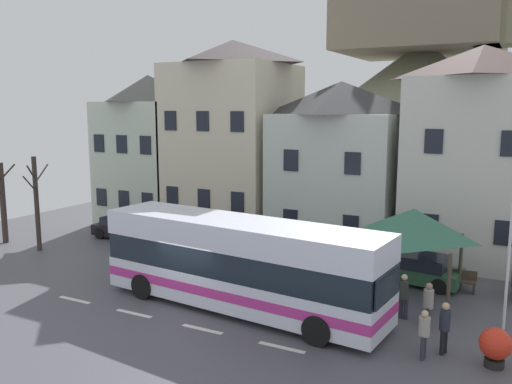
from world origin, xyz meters
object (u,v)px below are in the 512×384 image
object	(u,v)px
townhouse_00	(150,150)
parked_car_03	(416,269)
townhouse_01	(233,137)
bare_tree_00	(37,202)
bare_tree_01	(3,201)
harbour_buoy	(495,345)
parked_car_00	(229,242)
pedestrian_00	(445,325)
pedestrian_03	(428,302)
transit_bus	(240,265)
bus_shelter	(413,224)
parked_car_02	(126,228)
townhouse_02	(340,164)
public_bench	(457,279)
pedestrian_02	(424,330)
pedestrian_01	(404,295)
townhouse_03	(477,155)
hilltop_castle	(420,109)

from	to	relation	value
townhouse_00	parked_car_03	xyz separation A→B (m)	(18.07, -4.70, -4.14)
townhouse_01	bare_tree_00	bearing A→B (deg)	-125.11
bare_tree_01	harbour_buoy	bearing A→B (deg)	-6.77
parked_car_00	harbour_buoy	size ratio (longest dim) A/B	3.38
townhouse_00	parked_car_00	world-z (taller)	townhouse_00
pedestrian_00	pedestrian_03	distance (m)	2.12
bare_tree_01	bare_tree_00	bearing A→B (deg)	-5.18
transit_bus	pedestrian_00	size ratio (longest dim) A/B	6.99
townhouse_00	bus_shelter	size ratio (longest dim) A/B	2.65
bare_tree_01	parked_car_02	bearing A→B (deg)	36.06
townhouse_01	pedestrian_00	size ratio (longest dim) A/B	6.95
townhouse_02	harbour_buoy	xyz separation A→B (m)	(8.77, -11.54, -3.77)
townhouse_00	public_bench	distance (m)	20.82
townhouse_01	pedestrian_02	bearing A→B (deg)	-42.09
pedestrian_01	bare_tree_00	distance (m)	19.19
townhouse_03	parked_car_02	world-z (taller)	townhouse_03
pedestrian_03	bare_tree_01	bearing A→B (deg)	177.83
bus_shelter	pedestrian_02	distance (m)	5.87
bare_tree_00	parked_car_02	bearing A→B (deg)	61.19
townhouse_00	pedestrian_03	distance (m)	21.79
hilltop_castle	parked_car_02	world-z (taller)	hilltop_castle
bare_tree_00	townhouse_01	bearing A→B (deg)	54.89
bus_shelter	parked_car_02	size ratio (longest dim) A/B	0.93
pedestrian_00	pedestrian_02	distance (m)	0.81
townhouse_00	hilltop_castle	xyz separation A→B (m)	(12.89, 21.78, 2.55)
parked_car_03	townhouse_02	bearing A→B (deg)	-37.37
pedestrian_02	parked_car_00	bearing A→B (deg)	146.86
public_bench	harbour_buoy	distance (m)	6.67
bus_shelter	harbour_buoy	size ratio (longest dim) A/B	3.05
townhouse_02	pedestrian_03	bearing A→B (deg)	-55.32
parked_car_00	pedestrian_01	bearing A→B (deg)	-24.15
townhouse_00	pedestrian_03	world-z (taller)	townhouse_00
parked_car_00	bare_tree_00	xyz separation A→B (m)	(-9.31, -4.00, 1.95)
parked_car_00	parked_car_02	world-z (taller)	parked_car_00
bus_shelter	bare_tree_01	world-z (taller)	bare_tree_01
townhouse_03	harbour_buoy	distance (m)	12.73
pedestrian_02	harbour_buoy	bearing A→B (deg)	13.53
townhouse_00	public_bench	bearing A→B (deg)	-13.96
pedestrian_00	townhouse_02	bearing A→B (deg)	122.82
pedestrian_02	bare_tree_00	size ratio (longest dim) A/B	0.31
townhouse_01	pedestrian_01	xyz separation A→B (m)	(12.58, -9.61, -4.84)
parked_car_03	bare_tree_00	size ratio (longest dim) A/B	0.82
parked_car_03	bare_tree_01	xyz separation A→B (m)	(-21.76, -3.62, 1.75)
parked_car_03	pedestrian_03	bearing A→B (deg)	112.19
parked_car_03	pedestrian_02	distance (m)	7.28
transit_bus	pedestrian_02	xyz separation A→B (m)	(6.87, -0.94, -0.80)
hilltop_castle	pedestrian_03	xyz separation A→B (m)	(6.48, -30.97, -6.44)
parked_car_03	parked_car_02	bearing A→B (deg)	5.00
townhouse_01	bare_tree_01	xyz separation A→B (m)	(-9.58, -9.00, -3.35)
public_bench	townhouse_02	bearing A→B (deg)	143.40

